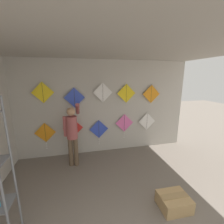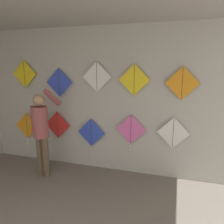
{
  "view_description": "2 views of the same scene",
  "coord_description": "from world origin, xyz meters",
  "px_view_note": "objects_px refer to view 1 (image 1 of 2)",
  "views": [
    {
      "loc": [
        -0.64,
        -0.61,
        2.31
      ],
      "look_at": [
        0.3,
        3.46,
        1.33
      ],
      "focal_mm": 24.0,
      "sensor_mm": 36.0,
      "label": 1
    },
    {
      "loc": [
        1.57,
        -0.2,
        2.1
      ],
      "look_at": [
        0.46,
        3.46,
        1.26
      ],
      "focal_mm": 35.0,
      "sensor_mm": 36.0,
      "label": 2
    }
  ],
  "objects_px": {
    "kite_6": "(74,98)",
    "kite_9": "(151,94)",
    "shopkeeper": "(72,132)",
    "cardboard_box": "(174,202)",
    "kite_2": "(99,130)",
    "kite_7": "(103,93)",
    "kite_1": "(73,128)",
    "kite_8": "(126,93)",
    "kite_0": "(45,134)",
    "kite_5": "(43,93)",
    "kite_4": "(147,121)",
    "kite_3": "(124,124)"
  },
  "relations": [
    {
      "from": "kite_3",
      "to": "shopkeeper",
      "type": "bearing_deg",
      "value": -160.62
    },
    {
      "from": "shopkeeper",
      "to": "kite_0",
      "type": "distance_m",
      "value": 0.97
    },
    {
      "from": "kite_5",
      "to": "kite_9",
      "type": "bearing_deg",
      "value": 0.0
    },
    {
      "from": "kite_0",
      "to": "kite_3",
      "type": "relative_size",
      "value": 1.0
    },
    {
      "from": "shopkeeper",
      "to": "kite_7",
      "type": "bearing_deg",
      "value": 41.08
    },
    {
      "from": "kite_3",
      "to": "kite_9",
      "type": "distance_m",
      "value": 1.27
    },
    {
      "from": "cardboard_box",
      "to": "kite_4",
      "type": "distance_m",
      "value": 2.56
    },
    {
      "from": "kite_0",
      "to": "kite_6",
      "type": "distance_m",
      "value": 1.32
    },
    {
      "from": "cardboard_box",
      "to": "kite_6",
      "type": "relative_size",
      "value": 0.92
    },
    {
      "from": "kite_2",
      "to": "kite_8",
      "type": "relative_size",
      "value": 1.36
    },
    {
      "from": "kite_2",
      "to": "kite_7",
      "type": "distance_m",
      "value": 1.16
    },
    {
      "from": "kite_8",
      "to": "kite_9",
      "type": "bearing_deg",
      "value": 0.0
    },
    {
      "from": "cardboard_box",
      "to": "kite_8",
      "type": "bearing_deg",
      "value": 93.6
    },
    {
      "from": "kite_3",
      "to": "kite_1",
      "type": "bearing_deg",
      "value": 179.97
    },
    {
      "from": "shopkeeper",
      "to": "kite_3",
      "type": "xyz_separation_m",
      "value": [
        1.58,
        0.56,
        -0.09
      ]
    },
    {
      "from": "kite_4",
      "to": "kite_3",
      "type": "bearing_deg",
      "value": -179.93
    },
    {
      "from": "kite_4",
      "to": "kite_5",
      "type": "bearing_deg",
      "value": 180.0
    },
    {
      "from": "kite_4",
      "to": "kite_9",
      "type": "height_order",
      "value": "kite_9"
    },
    {
      "from": "kite_0",
      "to": "kite_7",
      "type": "bearing_deg",
      "value": 0.03
    },
    {
      "from": "kite_0",
      "to": "kite_8",
      "type": "relative_size",
      "value": 1.36
    },
    {
      "from": "kite_8",
      "to": "kite_1",
      "type": "bearing_deg",
      "value": 180.0
    },
    {
      "from": "cardboard_box",
      "to": "kite_0",
      "type": "relative_size",
      "value": 0.68
    },
    {
      "from": "kite_1",
      "to": "kite_8",
      "type": "bearing_deg",
      "value": 0.0
    },
    {
      "from": "cardboard_box",
      "to": "kite_6",
      "type": "xyz_separation_m",
      "value": [
        -1.68,
        2.37,
        1.62
      ]
    },
    {
      "from": "kite_6",
      "to": "kite_8",
      "type": "xyz_separation_m",
      "value": [
        1.53,
        0.0,
        0.08
      ]
    },
    {
      "from": "kite_2",
      "to": "kite_7",
      "type": "relative_size",
      "value": 1.36
    },
    {
      "from": "shopkeeper",
      "to": "kite_5",
      "type": "bearing_deg",
      "value": 151.67
    },
    {
      "from": "kite_4",
      "to": "kite_6",
      "type": "relative_size",
      "value": 1.0
    },
    {
      "from": "cardboard_box",
      "to": "kite_1",
      "type": "bearing_deg",
      "value": 126.72
    },
    {
      "from": "kite_6",
      "to": "kite_8",
      "type": "height_order",
      "value": "kite_8"
    },
    {
      "from": "kite_0",
      "to": "kite_5",
      "type": "bearing_deg",
      "value": 1.19
    },
    {
      "from": "kite_1",
      "to": "kite_9",
      "type": "xyz_separation_m",
      "value": [
        2.44,
        0.0,
        0.93
      ]
    },
    {
      "from": "kite_0",
      "to": "kite_5",
      "type": "distance_m",
      "value": 1.17
    },
    {
      "from": "shopkeeper",
      "to": "kite_2",
      "type": "distance_m",
      "value": 0.97
    },
    {
      "from": "kite_2",
      "to": "kite_3",
      "type": "bearing_deg",
      "value": 0.0
    },
    {
      "from": "kite_2",
      "to": "kite_5",
      "type": "height_order",
      "value": "kite_5"
    },
    {
      "from": "cardboard_box",
      "to": "kite_1",
      "type": "distance_m",
      "value": 3.04
    },
    {
      "from": "kite_2",
      "to": "kite_0",
      "type": "bearing_deg",
      "value": 180.0
    },
    {
      "from": "cardboard_box",
      "to": "kite_7",
      "type": "height_order",
      "value": "kite_7"
    },
    {
      "from": "shopkeeper",
      "to": "kite_8",
      "type": "relative_size",
      "value": 2.93
    },
    {
      "from": "kite_0",
      "to": "kite_3",
      "type": "xyz_separation_m",
      "value": [
        2.34,
        0.0,
        0.12
      ]
    },
    {
      "from": "kite_0",
      "to": "kite_4",
      "type": "bearing_deg",
      "value": 0.02
    },
    {
      "from": "cardboard_box",
      "to": "kite_6",
      "type": "bearing_deg",
      "value": 125.3
    },
    {
      "from": "kite_6",
      "to": "kite_9",
      "type": "bearing_deg",
      "value": 0.0
    },
    {
      "from": "kite_6",
      "to": "kite_1",
      "type": "bearing_deg",
      "value": 180.0
    },
    {
      "from": "kite_1",
      "to": "kite_9",
      "type": "bearing_deg",
      "value": 0.0
    },
    {
      "from": "kite_2",
      "to": "kite_7",
      "type": "xyz_separation_m",
      "value": [
        0.14,
        0.0,
        1.15
      ]
    },
    {
      "from": "kite_0",
      "to": "kite_7",
      "type": "height_order",
      "value": "kite_7"
    },
    {
      "from": "shopkeeper",
      "to": "cardboard_box",
      "type": "bearing_deg",
      "value": -36.18
    },
    {
      "from": "shopkeeper",
      "to": "kite_0",
      "type": "relative_size",
      "value": 2.15
    }
  ]
}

